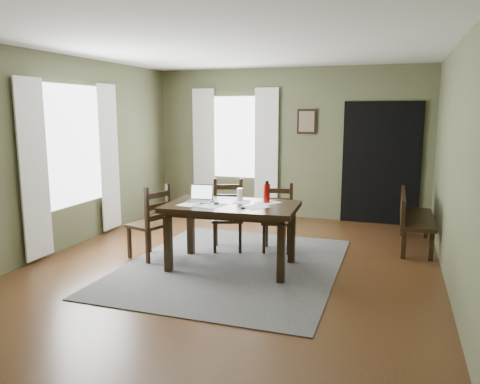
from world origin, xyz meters
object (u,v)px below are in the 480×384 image
(dining_table, at_px, (232,212))
(chair_back_left, at_px, (228,216))
(water_bottle, at_px, (267,193))
(bench, at_px, (412,215))
(chair_end, at_px, (151,223))
(chair_back_right, at_px, (278,218))
(laptop, at_px, (200,197))

(dining_table, relative_size, chair_back_left, 1.68)
(dining_table, relative_size, water_bottle, 6.00)
(water_bottle, bearing_deg, bench, 39.38)
(chair_end, xyz_separation_m, chair_back_right, (1.48, 0.92, -0.03))
(chair_back_right, xyz_separation_m, bench, (1.78, 0.77, 0.01))
(chair_end, height_order, bench, chair_end)
(water_bottle, bearing_deg, dining_table, -149.28)
(chair_back_left, xyz_separation_m, bench, (2.46, 0.93, -0.01))
(dining_table, distance_m, chair_back_right, 1.00)
(laptop, bearing_deg, chair_back_right, 40.83)
(chair_back_right, bearing_deg, bench, 14.53)
(dining_table, relative_size, chair_end, 1.66)
(chair_end, distance_m, bench, 3.67)
(chair_back_left, bearing_deg, water_bottle, -54.11)
(chair_end, xyz_separation_m, bench, (3.26, 1.69, -0.02))
(chair_back_left, relative_size, water_bottle, 3.58)
(bench, xyz_separation_m, laptop, (-2.57, -1.62, 0.39))
(chair_end, bearing_deg, water_bottle, 117.26)
(bench, bearing_deg, chair_back_left, 110.83)
(dining_table, distance_m, chair_back_left, 0.83)
(laptop, height_order, water_bottle, water_bottle)
(chair_back_right, distance_m, water_bottle, 0.82)
(dining_table, height_order, chair_end, chair_end)
(chair_back_left, relative_size, chair_back_right, 1.06)
(laptop, relative_size, water_bottle, 1.22)
(bench, bearing_deg, chair_back_right, 113.43)
(chair_back_right, height_order, water_bottle, water_bottle)
(chair_back_left, xyz_separation_m, chair_back_right, (0.68, 0.16, -0.02))
(chair_end, height_order, laptop, laptop)
(chair_back_left, height_order, chair_back_right, chair_back_left)
(chair_end, distance_m, chair_back_left, 1.10)
(chair_end, height_order, chair_back_left, chair_end)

